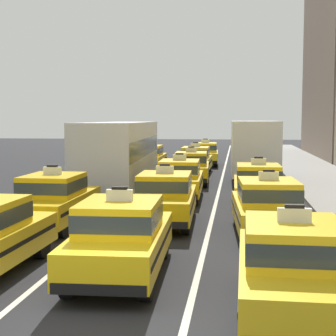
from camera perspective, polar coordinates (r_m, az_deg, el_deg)
The scene contains 16 objects.
ground_plane at distance 8.83m, azimuth -9.46°, elevation -17.30°, with size 160.00×160.00×0.00m, color #232326.
lane_stripe_left_center at distance 28.28m, azimuth -0.79°, elevation -1.55°, with size 0.14×80.00×0.01m, color silver.
lane_stripe_center_right at distance 28.00m, azimuth 5.70°, elevation -1.64°, with size 0.14×80.00×0.01m, color silver.
taxi_left_second at distance 16.98m, azimuth -12.16°, elevation -3.29°, with size 1.83×4.56×1.96m.
bus_left_third at distance 26.07m, azimuth -5.11°, elevation 1.85°, with size 3.08×11.31×3.22m.
taxi_left_fourth at distance 34.78m, azimuth -2.02°, elevation 1.18°, with size 1.88×4.59×1.96m.
taxi_center_nearest at distance 11.48m, azimuth -5.09°, elevation -7.31°, with size 1.97×4.62×1.96m.
taxi_center_second at distance 16.99m, azimuth -0.31°, elevation -3.17°, with size 1.97×4.62×1.96m.
taxi_center_third at distance 22.27m, azimuth 1.27°, elevation -1.15°, with size 1.94×4.61×1.96m.
taxi_center_fourth at distance 27.66m, azimuth 2.51°, elevation 0.11°, with size 2.00×4.63×1.96m.
taxi_center_fifth at distance 32.76m, azimuth 3.00°, elevation 0.92°, with size 1.86×4.58×1.96m.
taxi_center_sixth at distance 38.46m, azimuth 4.04°, elevation 1.57°, with size 1.97×4.62×1.96m.
taxi_right_nearest at distance 9.42m, azimuth 13.25°, elevation -10.25°, with size 1.87×4.58×1.96m.
taxi_right_second at distance 15.40m, azimuth 10.68°, elevation -4.14°, with size 2.06×4.65×1.96m.
taxi_right_third at distance 20.45m, azimuth 9.67°, elevation -1.80°, with size 1.85×4.57×1.96m.
box_truck_right_fourth at distance 28.24m, azimuth 9.18°, elevation 1.99°, with size 2.41×7.01×3.27m.
Camera 1 is at (2.41, -7.79, 3.38)m, focal length 56.65 mm.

